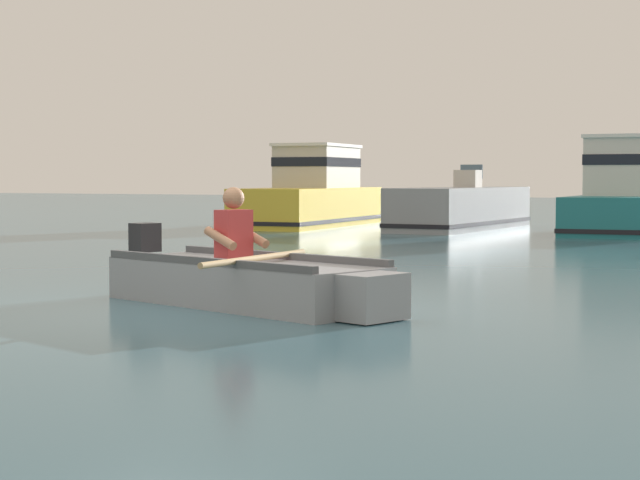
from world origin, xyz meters
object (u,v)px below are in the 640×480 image
at_px(moored_boat_teal, 624,198).
at_px(moored_boat_grey, 461,209).
at_px(rowboat_with_person, 248,281).
at_px(moored_boat_yellow, 312,195).

bearing_deg(moored_boat_teal, moored_boat_grey, 174.63).
bearing_deg(rowboat_with_person, moored_boat_yellow, 115.45).
height_order(rowboat_with_person, moored_boat_grey, moored_boat_grey).
distance_m(rowboat_with_person, moored_boat_grey, 16.56).
height_order(moored_boat_grey, moored_boat_teal, moored_boat_teal).
xyz_separation_m(moored_boat_yellow, moored_boat_grey, (4.18, 0.08, -0.32)).
distance_m(moored_boat_yellow, moored_boat_teal, 8.24).
relative_size(rowboat_with_person, moored_boat_yellow, 0.58).
bearing_deg(moored_boat_yellow, moored_boat_grey, 1.14).
xyz_separation_m(rowboat_with_person, moored_boat_teal, (0.57, 15.80, 0.58)).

